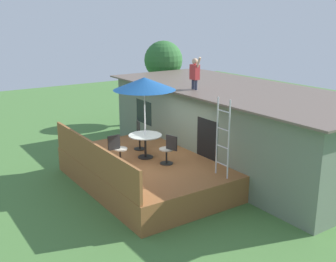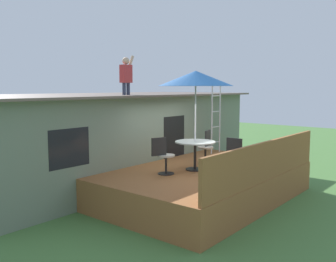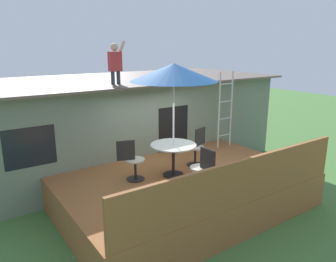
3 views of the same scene
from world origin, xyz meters
TOP-DOWN VIEW (x-y plane):
  - ground_plane at (0.00, 0.00)m, footprint 40.00×40.00m
  - house at (-0.00, 3.60)m, footprint 10.50×4.50m
  - deck at (0.00, 0.00)m, footprint 5.57×3.82m
  - deck_railing at (0.00, -1.86)m, footprint 5.47×0.08m
  - patio_table at (-0.22, 0.02)m, footprint 1.04×1.04m
  - patio_umbrella at (-0.22, 0.02)m, footprint 1.90×1.90m
  - step_ladder at (2.30, 0.98)m, footprint 0.52×0.04m
  - person_figure at (-0.54, 2.18)m, footprint 0.47×0.20m
  - patio_chair_left at (-1.12, 0.33)m, footprint 0.61×0.44m
  - patio_chair_right at (0.69, 0.28)m, footprint 0.61×0.44m
  - patio_chair_near at (-0.17, -0.96)m, footprint 0.44×0.62m

SIDE VIEW (x-z plane):
  - ground_plane at x=0.00m, z-range 0.00..0.00m
  - deck at x=0.00m, z-range 0.00..0.80m
  - deck_railing at x=0.00m, z-range 0.80..1.70m
  - patio_chair_left at x=-1.12m, z-range 0.80..1.72m
  - patio_chair_right at x=0.69m, z-range 0.80..1.72m
  - patio_chair_near at x=-0.17m, z-range 0.80..1.72m
  - house at x=0.00m, z-range 0.01..2.72m
  - patio_table at x=-0.22m, z-range 1.01..1.76m
  - step_ladder at x=2.30m, z-range 0.80..3.00m
  - patio_umbrella at x=-0.22m, z-range 1.88..4.42m
  - person_figure at x=-0.54m, z-range 2.77..3.88m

